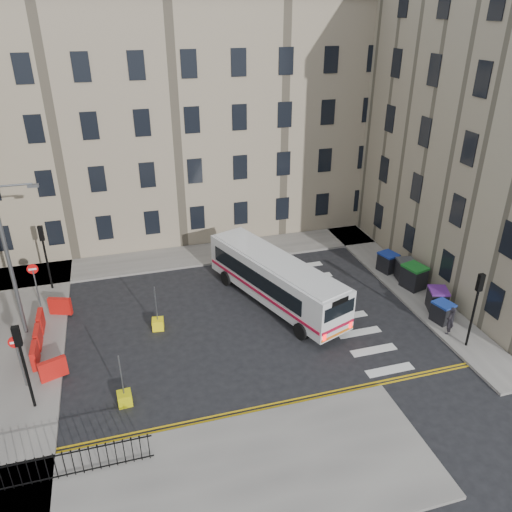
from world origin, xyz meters
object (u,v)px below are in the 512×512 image
wheelie_bin_b (437,299)px  wheelie_bin_d (406,270)px  bus (275,278)px  pedestrian (450,320)px  wheelie_bin_c (414,277)px  bollard_yellow (158,324)px  bollard_chevron (125,398)px  streetlamp (9,261)px  wheelie_bin_a (442,312)px  wheelie_bin_e (388,262)px

wheelie_bin_b → wheelie_bin_d: bearing=107.2°
bus → pedestrian: bus is taller
wheelie_bin_d → pedestrian: size_ratio=0.87×
wheelie_bin_d → wheelie_bin_b: bearing=-82.5°
bus → wheelie_bin_c: size_ratio=6.62×
wheelie_bin_c → bollard_yellow: size_ratio=2.60×
bollard_chevron → wheelie_bin_b: bearing=8.8°
streetlamp → bus: 13.91m
pedestrian → bollard_yellow: (-14.59, 4.87, -0.64)m
wheelie_bin_a → wheelie_bin_c: (0.52, 3.69, 0.15)m
wheelie_bin_b → pedestrian: (-0.75, -2.22, 0.14)m
bollard_chevron → wheelie_bin_e: bearing=24.0°
wheelie_bin_c → bollard_chevron: 18.23m
wheelie_bin_a → wheelie_bin_c: size_ratio=0.79×
wheelie_bin_a → bollard_yellow: size_ratio=2.04×
bollard_yellow → bollard_chevron: 5.70m
wheelie_bin_e → wheelie_bin_c: bearing=-95.1°
bus → wheelie_bin_c: bus is taller
wheelie_bin_a → wheelie_bin_e: (0.09, 6.03, 0.05)m
wheelie_bin_a → wheelie_bin_b: 1.22m
wheelie_bin_c → bollard_yellow: 15.45m
pedestrian → wheelie_bin_c: bearing=-135.6°
wheelie_bin_b → wheelie_bin_c: bearing=107.5°
wheelie_bin_c → bollard_chevron: bearing=-178.1°
bus → pedestrian: bearing=-56.6°
wheelie_bin_a → bollard_chevron: 17.00m
streetlamp → bollard_chevron: size_ratio=13.57×
bollard_yellow → pedestrian: bearing=-18.5°
wheelie_bin_b → wheelie_bin_c: wheelie_bin_c is taller
wheelie_bin_b → bus: bearing=177.3°
wheelie_bin_a → wheelie_bin_c: wheelie_bin_c is taller
wheelie_bin_a → bollard_chevron: (-16.93, -1.54, -0.43)m
wheelie_bin_d → bollard_yellow: (-15.49, -0.89, -0.52)m
wheelie_bin_a → bollard_yellow: bearing=151.2°
wheelie_bin_e → wheelie_bin_a: bearing=-106.5°
streetlamp → bollard_chevron: 9.22m
wheelie_bin_a → wheelie_bin_d: 4.72m
wheelie_bin_e → streetlamp: bearing=166.4°
wheelie_bin_c → bus: bearing=159.1°
streetlamp → wheelie_bin_d: size_ratio=5.96×
bus → bollard_chevron: 10.88m
wheelie_bin_c → bollard_yellow: wheelie_bin_c is taller
wheelie_bin_c → wheelie_bin_d: (0.05, 0.99, -0.06)m
bollard_yellow → wheelie_bin_b: bearing=-9.8°
bollard_chevron → bus: bearing=34.7°
wheelie_bin_b → bollard_chevron: 17.57m
wheelie_bin_c → wheelie_bin_d: 0.99m
streetlamp → wheelie_bin_e: streetlamp is taller
bollard_yellow → bollard_chevron: (-2.02, -5.33, 0.00)m
wheelie_bin_d → pedestrian: bearing=-89.0°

